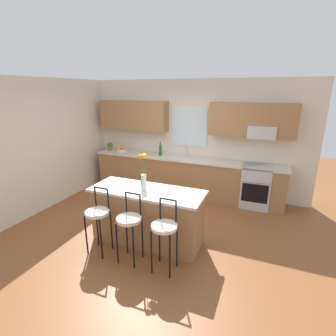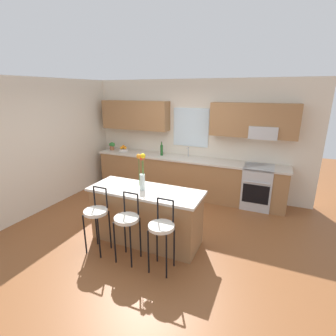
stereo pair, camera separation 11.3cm
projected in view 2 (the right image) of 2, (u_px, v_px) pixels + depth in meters
The scene contains 14 objects.
ground_plane at pixel (154, 227), 4.77m from camera, with size 14.00×14.00×0.00m, color brown.
wall_left at pixel (56, 142), 5.61m from camera, with size 0.12×4.60×2.70m, color beige.
back_wall_assembly at pixel (192, 131), 6.05m from camera, with size 5.60×0.50×2.70m.
counter_run at pixel (186, 176), 6.12m from camera, with size 4.56×0.64×0.92m.
sink_faucet at pixel (188, 151), 6.07m from camera, with size 0.02×0.13×0.23m.
oven_range at pixel (257, 187), 5.47m from camera, with size 0.60×0.64×0.92m.
kitchen_island at pixel (146, 215), 4.21m from camera, with size 1.86×0.71×0.92m.
bar_stool_near at pixel (96, 214), 3.88m from camera, with size 0.36×0.36×1.04m.
bar_stool_middle at pixel (127, 222), 3.67m from camera, with size 0.36×0.36×1.04m.
bar_stool_far at pixel (162, 230), 3.46m from camera, with size 0.36×0.36×1.04m.
flower_vase at pixel (142, 171), 3.99m from camera, with size 0.13×0.16×0.60m.
fruit_bowl_oranges at pixel (124, 149), 6.64m from camera, with size 0.24×0.24×0.16m.
bottle_olive_oil at pixel (162, 150), 6.19m from camera, with size 0.06×0.06×0.34m.
potted_plant_small at pixel (112, 146), 6.75m from camera, with size 0.18×0.12×0.21m.
Camera 2 is at (1.93, -3.78, 2.45)m, focal length 27.19 mm.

